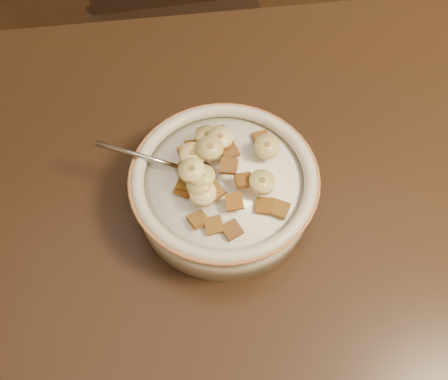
{
  "coord_description": "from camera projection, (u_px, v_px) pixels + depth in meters",
  "views": [
    {
      "loc": [
        -0.12,
        -0.25,
        1.31
      ],
      "look_at": [
        -0.09,
        0.07,
        0.78
      ],
      "focal_mm": 40.0,
      "sensor_mm": 36.0,
      "label": 1
    }
  ],
  "objects": [
    {
      "name": "banana_slice_3",
      "position": [
        203.0,
        193.0,
        0.57
      ],
      "size": [
        0.04,
        0.04,
        0.01
      ],
      "primitive_type": "cylinder",
      "rotation": [
        -0.05,
        -0.07,
        1.74
      ],
      "color": "beige",
      "rests_on": "milk"
    },
    {
      "name": "cereal_square_6",
      "position": [
        198.0,
        220.0,
        0.57
      ],
      "size": [
        0.03,
        0.03,
        0.01
      ],
      "primitive_type": "cube",
      "rotation": [
        -0.21,
        0.15,
        0.45
      ],
      "color": "brown",
      "rests_on": "milk"
    },
    {
      "name": "chair",
      "position": [
        182.0,
        46.0,
        1.16
      ],
      "size": [
        0.48,
        0.48,
        1.0
      ],
      "primitive_type": "cube",
      "rotation": [
        0.0,
        0.0,
        0.1
      ],
      "color": "black",
      "rests_on": "floor"
    },
    {
      "name": "cereal_square_8",
      "position": [
        215.0,
        191.0,
        0.58
      ],
      "size": [
        0.03,
        0.03,
        0.01
      ],
      "primitive_type": "cube",
      "rotation": [
        -0.09,
        -0.09,
        2.19
      ],
      "color": "brown",
      "rests_on": "milk"
    },
    {
      "name": "banana_slice_1",
      "position": [
        267.0,
        147.0,
        0.61
      ],
      "size": [
        0.04,
        0.04,
        0.01
      ],
      "primitive_type": "cylinder",
      "rotation": [
        -0.05,
        -0.08,
        2.38
      ],
      "color": "#D5BA6F",
      "rests_on": "milk"
    },
    {
      "name": "floor",
      "position": [
        261.0,
        379.0,
        1.3
      ],
      "size": [
        4.0,
        4.5,
        0.1
      ],
      "primitive_type": "cube",
      "color": "#422816",
      "rests_on": "ground"
    },
    {
      "name": "cereal_square_4",
      "position": [
        193.0,
        147.0,
        0.62
      ],
      "size": [
        0.02,
        0.02,
        0.01
      ],
      "primitive_type": "cube",
      "rotation": [
        0.07,
        0.0,
        1.67
      ],
      "color": "brown",
      "rests_on": "milk"
    },
    {
      "name": "milk",
      "position": [
        224.0,
        180.0,
        0.6
      ],
      "size": [
        0.18,
        0.18,
        0.0
      ],
      "primitive_type": "cylinder",
      "color": "white",
      "rests_on": "cereal_bowl"
    },
    {
      "name": "banana_slice_5",
      "position": [
        210.0,
        148.0,
        0.59
      ],
      "size": [
        0.04,
        0.04,
        0.01
      ],
      "primitive_type": "cylinder",
      "rotation": [
        -0.03,
        -0.08,
        1.87
      ],
      "color": "#CEB875",
      "rests_on": "milk"
    },
    {
      "name": "cereal_square_9",
      "position": [
        227.0,
        149.0,
        0.6
      ],
      "size": [
        0.03,
        0.03,
        0.01
      ],
      "primitive_type": "cube",
      "rotation": [
        0.15,
        -0.18,
        2.32
      ],
      "color": "#975D1D",
      "rests_on": "milk"
    },
    {
      "name": "cereal_square_2",
      "position": [
        184.0,
        189.0,
        0.59
      ],
      "size": [
        0.03,
        0.03,
        0.01
      ],
      "primitive_type": "cube",
      "rotation": [
        -0.24,
        0.17,
        2.55
      ],
      "color": "#9B4F1B",
      "rests_on": "milk"
    },
    {
      "name": "cereal_square_7",
      "position": [
        265.0,
        206.0,
        0.58
      ],
      "size": [
        0.02,
        0.02,
        0.01
      ],
      "primitive_type": "cube",
      "rotation": [
        -0.21,
        -0.08,
        1.33
      ],
      "color": "brown",
      "rests_on": "milk"
    },
    {
      "name": "banana_slice_7",
      "position": [
        193.0,
        155.0,
        0.59
      ],
      "size": [
        0.04,
        0.04,
        0.01
      ],
      "primitive_type": "cylinder",
      "rotation": [
        0.11,
        -0.03,
        1.0
      ],
      "color": "#F9EE94",
      "rests_on": "milk"
    },
    {
      "name": "cereal_square_1",
      "position": [
        244.0,
        180.0,
        0.58
      ],
      "size": [
        0.02,
        0.02,
        0.01
      ],
      "primitive_type": "cube",
      "rotation": [
        0.02,
        0.18,
        1.68
      ],
      "color": "brown",
      "rests_on": "milk"
    },
    {
      "name": "banana_slice_2",
      "position": [
        192.0,
        170.0,
        0.57
      ],
      "size": [
        0.03,
        0.03,
        0.01
      ],
      "primitive_type": "cylinder",
      "rotation": [
        -0.06,
        0.1,
        3.05
      ],
      "color": "#FFE791",
      "rests_on": "milk"
    },
    {
      "name": "spoon",
      "position": [
        196.0,
        172.0,
        0.6
      ],
      "size": [
        0.06,
        0.05,
        0.01
      ],
      "primitive_type": "ellipsoid",
      "rotation": [
        0.0,
        0.0,
        4.38
      ],
      "color": "#B0B0B1",
      "rests_on": "cereal_bowl"
    },
    {
      "name": "cereal_square_15",
      "position": [
        229.0,
        151.0,
        0.6
      ],
      "size": [
        0.03,
        0.02,
        0.01
      ],
      "primitive_type": "cube",
      "rotation": [
        -0.09,
        0.03,
        1.86
      ],
      "color": "brown",
      "rests_on": "milk"
    },
    {
      "name": "cereal_square_0",
      "position": [
        218.0,
        133.0,
        0.63
      ],
      "size": [
        0.02,
        0.02,
        0.01
      ],
      "primitive_type": "cube",
      "rotation": [
        -0.05,
        0.02,
        1.67
      ],
      "color": "brown",
      "rests_on": "milk"
    },
    {
      "name": "banana_slice_4",
      "position": [
        207.0,
        136.0,
        0.61
      ],
      "size": [
        0.04,
        0.04,
        0.02
      ],
      "primitive_type": "cylinder",
      "rotation": [
        0.12,
        0.1,
        2.03
      ],
      "color": "#D7C17F",
      "rests_on": "milk"
    },
    {
      "name": "cereal_square_18",
      "position": [
        187.0,
        152.0,
        0.62
      ],
      "size": [
        0.02,
        0.02,
        0.01
      ],
      "primitive_type": "cube",
      "rotation": [
        0.14,
        0.1,
        1.83
      ],
      "color": "brown",
      "rests_on": "milk"
    },
    {
      "name": "cereal_square_16",
      "position": [
        234.0,
        202.0,
        0.57
      ],
      "size": [
        0.02,
        0.02,
        0.01
      ],
      "primitive_type": "cube",
      "rotation": [
        0.21,
        -0.14,
        0.03
      ],
      "color": "brown",
      "rests_on": "milk"
    },
    {
      "name": "banana_slice_9",
      "position": [
        262.0,
        182.0,
        0.58
      ],
      "size": [
        0.04,
        0.04,
        0.01
      ],
      "primitive_type": "cylinder",
      "rotation": [
        0.1,
        0.04,
        1.42
      ],
      "color": "#D0B777",
      "rests_on": "milk"
    },
    {
      "name": "banana_slice_6",
      "position": [
        202.0,
        177.0,
        0.57
      ],
      "size": [
        0.04,
        0.04,
        0.01
      ],
      "primitive_type": "cylinder",
      "rotation": [
        -0.0,
        0.12,
        1.88
      ],
      "color": "#CFBC68",
      "rests_on": "milk"
    },
    {
      "name": "cereal_square_19",
      "position": [
        261.0,
        138.0,
        0.63
      ],
      "size": [
        0.02,
        0.02,
        0.01
      ],
      "primitive_type": "cube",
      "rotation": [
        0.01,
        -0.02,
        0.15
      ],
      "color": "brown",
      "rests_on": "milk"
    },
    {
      "name": "banana_slice_0",
      "position": [
        200.0,
        185.0,
        0.57
      ],
      "size": [
        0.04,
        0.04,
        0.01
      ],
      "primitive_type": "cylinder",
      "rotation": [
        -0.1,
        0.02,
        1.2
      ],
      "color": "tan",
      "rests_on": "milk"
    },
    {
      "name": "cereal_square_10",
      "position": [
        280.0,
        209.0,
        0.57
      ],
      "size": [
        0.03,
        0.03,
        0.01
      ],
      "primitive_type": "cube",
      "rotation": [
        -0.08,
        -0.11,
        1.07
      ],
      "color": "brown",
      "rests_on": "milk"
    },
    {
      "name": "cereal_bowl",
      "position": [
        224.0,
        192.0,
        0.63
      ],
      "size": [
        0.22,
        0.22,
        0.05
      ],
      "primitive_type": "cylinder",
      "color": "beige",
      "rests_on": "table"
    },
    {
      "name": "banana_slice_8",
      "position": [
        220.0,
        138.0,
        0.6
      ],
      "size": [
        0.04,
        0.04,
        0.01
      ],
      "primitive_type": "cylinder",
      "rotation": [
        0.06,
        0.0,
        2.55
      ],
      "color": "#FFED8B",
      "rests_on": "milk"
    },
    {
      "name": "cereal_square_5",
      "position": [
        186.0,
        183.0,
        0.58
      ],
      "size": [
        0.03,
        0.03,
        0.01
      ],
      "primitive_type": "cube",
      "rotation": [
        -0.17,
        -0.05,
        1.21
      ],
      "color": "#8D5916",
      "rests_on": "milk"
    },
    {
      "name": "cereal_square_12",
      "position": [
        208.0,
        145.0,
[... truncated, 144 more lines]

